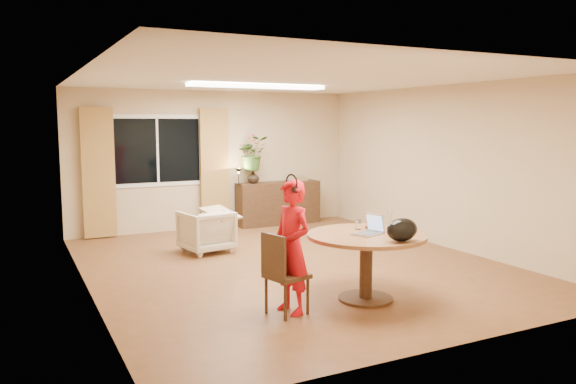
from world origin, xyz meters
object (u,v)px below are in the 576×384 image
at_px(child, 292,247).
at_px(armchair, 206,231).
at_px(dining_table, 366,248).
at_px(dining_chair, 287,273).
at_px(sideboard, 278,203).

xyz_separation_m(child, armchair, (0.09, 3.10, -0.38)).
bearing_deg(dining_table, child, 179.74).
bearing_deg(dining_chair, armchair, 73.03).
distance_m(dining_table, dining_chair, 1.02).
bearing_deg(dining_table, dining_chair, -178.90).
distance_m(dining_table, armchair, 3.23).
xyz_separation_m(dining_table, child, (-0.94, 0.00, 0.11)).
height_order(child, sideboard, child).
relative_size(dining_table, child, 0.95).
bearing_deg(child, dining_table, 77.29).
relative_size(dining_table, dining_chair, 1.53).
relative_size(dining_table, armchair, 1.85).
height_order(dining_table, dining_chair, dining_chair).
bearing_deg(child, armchair, 165.95).
relative_size(child, sideboard, 0.84).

